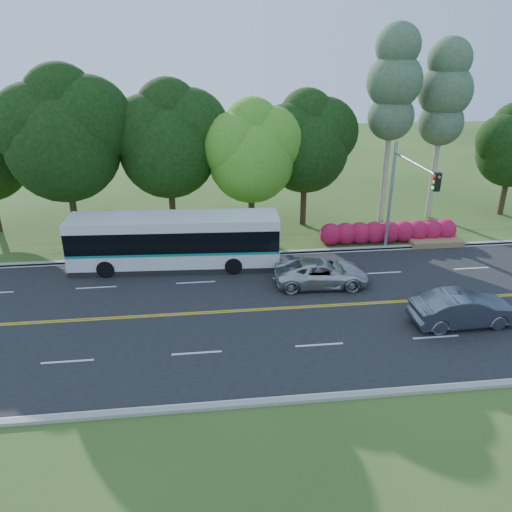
{
  "coord_description": "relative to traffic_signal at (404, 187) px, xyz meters",
  "views": [
    {
      "loc": [
        -5.54,
        -22.06,
        12.62
      ],
      "look_at": [
        -2.74,
        2.0,
        2.13
      ],
      "focal_mm": 35.0,
      "sensor_mm": 36.0,
      "label": 1
    }
  ],
  "objects": [
    {
      "name": "bougainvillea_hedge",
      "position": [
        0.69,
        2.75,
        -3.95
      ],
      "size": [
        9.5,
        2.25,
        1.5
      ],
      "color": "#940C41",
      "rests_on": "ground"
    },
    {
      "name": "curb_south",
      "position": [
        -6.49,
        -12.55,
        -4.6
      ],
      "size": [
        60.0,
        0.3,
        0.15
      ],
      "primitive_type": "cube",
      "color": "#9E988F",
      "rests_on": "ground"
    },
    {
      "name": "transit_bus",
      "position": [
        -13.66,
        0.4,
        -3.06
      ],
      "size": [
        12.4,
        3.34,
        3.21
      ],
      "rotation": [
        0.0,
        0.0,
        -0.06
      ],
      "color": "silver",
      "rests_on": "road"
    },
    {
      "name": "ground",
      "position": [
        -6.49,
        -5.4,
        -4.67
      ],
      "size": [
        120.0,
        120.0,
        0.0
      ],
      "primitive_type": "plane",
      "color": "#2D4E1A",
      "rests_on": "ground"
    },
    {
      "name": "tree_row",
      "position": [
        -11.65,
        6.73,
        2.06
      ],
      "size": [
        44.7,
        9.1,
        13.84
      ],
      "color": "#2F2115",
      "rests_on": "ground"
    },
    {
      "name": "grass_verge",
      "position": [
        -6.49,
        3.6,
        -4.62
      ],
      "size": [
        60.0,
        4.0,
        0.1
      ],
      "primitive_type": "cube",
      "color": "#2D4E1A",
      "rests_on": "ground"
    },
    {
      "name": "curb_north",
      "position": [
        -6.49,
        1.75,
        -4.6
      ],
      "size": [
        60.0,
        0.3,
        0.15
      ],
      "primitive_type": "cube",
      "color": "#9E988F",
      "rests_on": "ground"
    },
    {
      "name": "suv",
      "position": [
        -5.5,
        -2.98,
        -3.92
      ],
      "size": [
        5.34,
        2.67,
        1.45
      ],
      "primitive_type": "imported",
      "rotation": [
        0.0,
        0.0,
        1.52
      ],
      "color": "silver",
      "rests_on": "road"
    },
    {
      "name": "road",
      "position": [
        -6.49,
        -5.4,
        -4.66
      ],
      "size": [
        60.0,
        14.0,
        0.02
      ],
      "primitive_type": "cube",
      "color": "black",
      "rests_on": "ground"
    },
    {
      "name": "sedan",
      "position": [
        0.22,
        -7.93,
        -3.83
      ],
      "size": [
        5.04,
        1.88,
        1.64
      ],
      "primitive_type": "imported",
      "rotation": [
        0.0,
        0.0,
        1.6
      ],
      "color": "#575A69",
      "rests_on": "road"
    },
    {
      "name": "traffic_signal",
      "position": [
        0.0,
        0.0,
        0.0
      ],
      "size": [
        0.42,
        6.1,
        7.0
      ],
      "color": "#979BA0",
      "rests_on": "ground"
    },
    {
      "name": "lane_markings",
      "position": [
        -6.59,
        -5.4,
        -4.65
      ],
      "size": [
        57.6,
        13.82,
        0.0
      ],
      "color": "gold",
      "rests_on": "road"
    }
  ]
}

